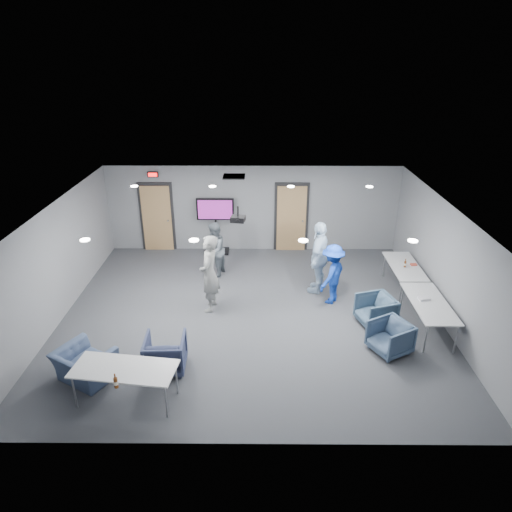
{
  "coord_description": "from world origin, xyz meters",
  "views": [
    {
      "loc": [
        0.19,
        -9.5,
        5.86
      ],
      "look_at": [
        0.12,
        0.78,
        1.2
      ],
      "focal_mm": 32.0,
      "sensor_mm": 36.0,
      "label": 1
    }
  ],
  "objects_px": {
    "person_c": "(319,257)",
    "bottle_front": "(116,382)",
    "chair_right_c": "(390,337)",
    "chair_front_a": "(165,353)",
    "person_b": "(214,250)",
    "table_right_a": "(405,267)",
    "bottle_right": "(405,264)",
    "person_d": "(332,274)",
    "table_right_b": "(429,304)",
    "projector": "(238,219)",
    "tv_stand": "(216,222)",
    "chair_right_b": "(376,311)",
    "person_a": "(209,274)",
    "chair_front_b": "(85,365)",
    "table_front_left": "(124,370)"
  },
  "relations": [
    {
      "from": "person_a",
      "to": "table_front_left",
      "type": "distance_m",
      "value": 3.49
    },
    {
      "from": "person_b",
      "to": "chair_front_a",
      "type": "relative_size",
      "value": 1.95
    },
    {
      "from": "chair_right_c",
      "to": "person_b",
      "type": "bearing_deg",
      "value": -160.15
    },
    {
      "from": "chair_right_b",
      "to": "projector",
      "type": "bearing_deg",
      "value": -116.93
    },
    {
      "from": "table_right_b",
      "to": "bottle_right",
      "type": "xyz_separation_m",
      "value": [
        -0.03,
        1.81,
        0.13
      ]
    },
    {
      "from": "person_d",
      "to": "projector",
      "type": "distance_m",
      "value": 2.85
    },
    {
      "from": "tv_stand",
      "to": "chair_front_a",
      "type": "bearing_deg",
      "value": -95.04
    },
    {
      "from": "person_d",
      "to": "person_b",
      "type": "bearing_deg",
      "value": -81.44
    },
    {
      "from": "person_a",
      "to": "bottle_front",
      "type": "xyz_separation_m",
      "value": [
        -1.18,
        -3.77,
        -0.14
      ]
    },
    {
      "from": "person_a",
      "to": "table_right_b",
      "type": "bearing_deg",
      "value": 86.13
    },
    {
      "from": "person_a",
      "to": "person_c",
      "type": "bearing_deg",
      "value": 115.92
    },
    {
      "from": "chair_front_a",
      "to": "projector",
      "type": "distance_m",
      "value": 3.31
    },
    {
      "from": "person_c",
      "to": "person_d",
      "type": "height_order",
      "value": "person_c"
    },
    {
      "from": "person_d",
      "to": "projector",
      "type": "xyz_separation_m",
      "value": [
        -2.3,
        -0.48,
        1.63
      ]
    },
    {
      "from": "person_d",
      "to": "person_a",
      "type": "bearing_deg",
      "value": -48.8
    },
    {
      "from": "chair_front_b",
      "to": "bottle_front",
      "type": "height_order",
      "value": "bottle_front"
    },
    {
      "from": "person_d",
      "to": "bottle_right",
      "type": "height_order",
      "value": "person_d"
    },
    {
      "from": "chair_front_a",
      "to": "table_front_left",
      "type": "bearing_deg",
      "value": 57.93
    },
    {
      "from": "bottle_front",
      "to": "tv_stand",
      "type": "height_order",
      "value": "tv_stand"
    },
    {
      "from": "person_c",
      "to": "table_right_b",
      "type": "bearing_deg",
      "value": 73.25
    },
    {
      "from": "chair_right_c",
      "to": "chair_front_a",
      "type": "bearing_deg",
      "value": -111.02
    },
    {
      "from": "person_b",
      "to": "projector",
      "type": "relative_size",
      "value": 4.48
    },
    {
      "from": "chair_front_b",
      "to": "table_right_a",
      "type": "distance_m",
      "value": 8.04
    },
    {
      "from": "table_front_left",
      "to": "projector",
      "type": "relative_size",
      "value": 5.46
    },
    {
      "from": "chair_front_a",
      "to": "person_d",
      "type": "bearing_deg",
      "value": -146.21
    },
    {
      "from": "chair_front_b",
      "to": "bottle_front",
      "type": "relative_size",
      "value": 3.61
    },
    {
      "from": "person_d",
      "to": "table_right_b",
      "type": "xyz_separation_m",
      "value": [
        1.99,
        -1.29,
        -0.09
      ]
    },
    {
      "from": "person_c",
      "to": "chair_front_b",
      "type": "distance_m",
      "value": 6.14
    },
    {
      "from": "person_d",
      "to": "table_right_a",
      "type": "distance_m",
      "value": 2.08
    },
    {
      "from": "person_d",
      "to": "table_right_b",
      "type": "bearing_deg",
      "value": 91.18
    },
    {
      "from": "table_right_a",
      "to": "projector",
      "type": "distance_m",
      "value": 4.74
    },
    {
      "from": "table_right_a",
      "to": "bottle_front",
      "type": "relative_size",
      "value": 6.4
    },
    {
      "from": "person_d",
      "to": "projector",
      "type": "height_order",
      "value": "projector"
    },
    {
      "from": "person_c",
      "to": "tv_stand",
      "type": "xyz_separation_m",
      "value": [
        -2.9,
        2.52,
        0.03
      ]
    },
    {
      "from": "person_b",
      "to": "person_c",
      "type": "bearing_deg",
      "value": 88.78
    },
    {
      "from": "person_b",
      "to": "table_right_a",
      "type": "bearing_deg",
      "value": 96.44
    },
    {
      "from": "person_b",
      "to": "chair_front_a",
      "type": "distance_m",
      "value": 4.23
    },
    {
      "from": "person_c",
      "to": "bottle_front",
      "type": "bearing_deg",
      "value": -16.45
    },
    {
      "from": "person_b",
      "to": "chair_front_a",
      "type": "bearing_deg",
      "value": 7.77
    },
    {
      "from": "person_d",
      "to": "chair_right_c",
      "type": "relative_size",
      "value": 2.04
    },
    {
      "from": "bottle_right",
      "to": "tv_stand",
      "type": "bearing_deg",
      "value": 153.14
    },
    {
      "from": "chair_right_b",
      "to": "projector",
      "type": "height_order",
      "value": "projector"
    },
    {
      "from": "chair_front_a",
      "to": "tv_stand",
      "type": "bearing_deg",
      "value": -97.55
    },
    {
      "from": "person_d",
      "to": "chair_right_b",
      "type": "xyz_separation_m",
      "value": [
        0.89,
        -1.03,
        -0.42
      ]
    },
    {
      "from": "person_c",
      "to": "chair_right_b",
      "type": "xyz_separation_m",
      "value": [
        1.15,
        -1.62,
        -0.61
      ]
    },
    {
      "from": "table_right_b",
      "to": "person_d",
      "type": "bearing_deg",
      "value": 56.99
    },
    {
      "from": "chair_front_b",
      "to": "bottle_right",
      "type": "bearing_deg",
      "value": -123.72
    },
    {
      "from": "chair_front_a",
      "to": "table_right_b",
      "type": "height_order",
      "value": "chair_front_a"
    },
    {
      "from": "chair_right_c",
      "to": "bottle_right",
      "type": "height_order",
      "value": "bottle_right"
    },
    {
      "from": "person_c",
      "to": "bottle_front",
      "type": "distance_m",
      "value": 6.15
    }
  ]
}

